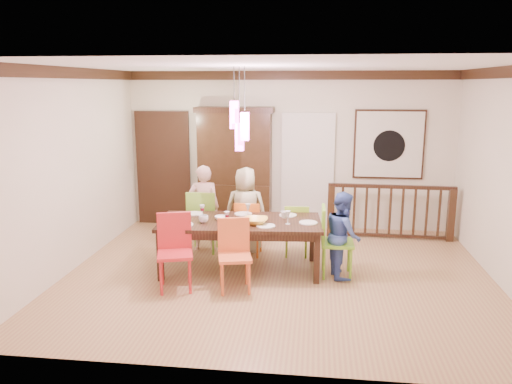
# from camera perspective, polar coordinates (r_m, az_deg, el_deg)

# --- Properties ---
(floor) EXTENTS (6.00, 6.00, 0.00)m
(floor) POSITION_cam_1_polar(r_m,az_deg,el_deg) (7.24, 2.51, -9.39)
(floor) COLOR #A4714F
(floor) RESTS_ON ground
(ceiling) EXTENTS (6.00, 6.00, 0.00)m
(ceiling) POSITION_cam_1_polar(r_m,az_deg,el_deg) (6.73, 2.75, 14.22)
(ceiling) COLOR white
(ceiling) RESTS_ON wall_back
(wall_back) EXTENTS (6.00, 0.00, 6.00)m
(wall_back) POSITION_cam_1_polar(r_m,az_deg,el_deg) (9.30, 3.80, 4.70)
(wall_back) COLOR beige
(wall_back) RESTS_ON floor
(wall_left) EXTENTS (0.00, 5.00, 5.00)m
(wall_left) POSITION_cam_1_polar(r_m,az_deg,el_deg) (7.67, -20.36, 2.34)
(wall_left) COLOR beige
(wall_left) RESTS_ON floor
(wall_right) EXTENTS (0.00, 5.00, 5.00)m
(wall_right) POSITION_cam_1_polar(r_m,az_deg,el_deg) (7.26, 26.95, 1.26)
(wall_right) COLOR beige
(wall_right) RESTS_ON floor
(crown_molding) EXTENTS (6.00, 5.00, 0.16)m
(crown_molding) POSITION_cam_1_polar(r_m,az_deg,el_deg) (6.73, 2.74, 13.54)
(crown_molding) COLOR black
(crown_molding) RESTS_ON wall_back
(panel_door) EXTENTS (1.04, 0.07, 2.24)m
(panel_door) POSITION_cam_1_polar(r_m,az_deg,el_deg) (9.74, -10.50, 2.49)
(panel_door) COLOR black
(panel_door) RESTS_ON wall_back
(white_doorway) EXTENTS (0.97, 0.05, 2.22)m
(white_doorway) POSITION_cam_1_polar(r_m,az_deg,el_deg) (9.32, 5.90, 2.19)
(white_doorway) COLOR silver
(white_doorway) RESTS_ON wall_back
(painting) EXTENTS (1.25, 0.06, 1.25)m
(painting) POSITION_cam_1_polar(r_m,az_deg,el_deg) (9.32, 14.96, 5.26)
(painting) COLOR black
(painting) RESTS_ON wall_back
(pendant_cluster) EXTENTS (0.27, 0.21, 1.14)m
(pendant_cluster) POSITION_cam_1_polar(r_m,az_deg,el_deg) (6.92, -1.89, 7.60)
(pendant_cluster) COLOR #F348BD
(pendant_cluster) RESTS_ON ceiling
(dining_table) EXTENTS (2.38, 1.22, 0.75)m
(dining_table) POSITION_cam_1_polar(r_m,az_deg,el_deg) (7.18, -1.81, -3.87)
(dining_table) COLOR black
(dining_table) RESTS_ON floor
(chair_far_left) EXTENTS (0.47, 0.47, 1.01)m
(chair_far_left) POSITION_cam_1_polar(r_m,az_deg,el_deg) (8.09, -6.03, -2.77)
(chair_far_left) COLOR #79B435
(chair_far_left) RESTS_ON floor
(chair_far_mid) EXTENTS (0.41, 0.41, 0.88)m
(chair_far_mid) POSITION_cam_1_polar(r_m,az_deg,el_deg) (7.89, -0.80, -3.68)
(chair_far_mid) COLOR #CB5B17
(chair_far_mid) RESTS_ON floor
(chair_far_right) EXTENTS (0.39, 0.39, 0.83)m
(chair_far_right) POSITION_cam_1_polar(r_m,az_deg,el_deg) (7.90, 4.66, -3.90)
(chair_far_right) COLOR #85B629
(chair_far_right) RESTS_ON floor
(chair_near_left) EXTENTS (0.56, 0.56, 1.00)m
(chair_near_left) POSITION_cam_1_polar(r_m,az_deg,el_deg) (6.63, -9.26, -6.32)
(chair_near_left) COLOR red
(chair_near_left) RESTS_ON floor
(chair_near_mid) EXTENTS (0.51, 0.51, 0.94)m
(chair_near_mid) POSITION_cam_1_polar(r_m,az_deg,el_deg) (6.54, -2.45, -6.78)
(chair_near_mid) COLOR orange
(chair_near_mid) RESTS_ON floor
(chair_end_right) EXTENTS (0.46, 0.46, 0.99)m
(chair_end_right) POSITION_cam_1_polar(r_m,az_deg,el_deg) (7.10, 9.30, -5.10)
(chair_end_right) COLOR #76BF2B
(chair_end_right) RESTS_ON floor
(china_hutch) EXTENTS (1.43, 0.46, 2.26)m
(china_hutch) POSITION_cam_1_polar(r_m,az_deg,el_deg) (9.26, -2.42, 2.71)
(china_hutch) COLOR black
(china_hutch) RESTS_ON floor
(balustrade) EXTENTS (2.17, 0.15, 0.96)m
(balustrade) POSITION_cam_1_polar(r_m,az_deg,el_deg) (9.02, 15.08, -2.08)
(balustrade) COLOR black
(balustrade) RESTS_ON floor
(person_far_left) EXTENTS (0.57, 0.44, 1.40)m
(person_far_left) POSITION_cam_1_polar(r_m,az_deg,el_deg) (8.14, -5.99, -1.80)
(person_far_left) COLOR beige
(person_far_left) RESTS_ON floor
(person_far_mid) EXTENTS (0.70, 0.48, 1.38)m
(person_far_mid) POSITION_cam_1_polar(r_m,az_deg,el_deg) (8.00, -1.20, -2.05)
(person_far_mid) COLOR #B8B28B
(person_far_mid) RESTS_ON floor
(person_end_right) EXTENTS (0.57, 0.67, 1.22)m
(person_end_right) POSITION_cam_1_polar(r_m,az_deg,el_deg) (7.09, 9.90, -4.82)
(person_end_right) COLOR #3F5BB1
(person_end_right) RESTS_ON floor
(serving_bowl) EXTENTS (0.34, 0.34, 0.08)m
(serving_bowl) POSITION_cam_1_polar(r_m,az_deg,el_deg) (6.99, -0.03, -3.32)
(serving_bowl) COLOR gold
(serving_bowl) RESTS_ON dining_table
(small_bowl) EXTENTS (0.22, 0.22, 0.06)m
(small_bowl) POSITION_cam_1_polar(r_m,az_deg,el_deg) (7.21, -4.03, -2.98)
(small_bowl) COLOR white
(small_bowl) RESTS_ON dining_table
(cup_left) EXTENTS (0.15, 0.15, 0.11)m
(cup_left) POSITION_cam_1_polar(r_m,az_deg,el_deg) (7.08, -6.03, -3.09)
(cup_left) COLOR silver
(cup_left) RESTS_ON dining_table
(cup_right) EXTENTS (0.14, 0.14, 0.10)m
(cup_right) POSITION_cam_1_polar(r_m,az_deg,el_deg) (7.30, 3.23, -2.60)
(cup_right) COLOR silver
(cup_right) RESTS_ON dining_table
(plate_far_left) EXTENTS (0.26, 0.26, 0.01)m
(plate_far_left) POSITION_cam_1_polar(r_m,az_deg,el_deg) (7.57, -7.05, -2.46)
(plate_far_left) COLOR white
(plate_far_left) RESTS_ON dining_table
(plate_far_mid) EXTENTS (0.26, 0.26, 0.01)m
(plate_far_mid) POSITION_cam_1_polar(r_m,az_deg,el_deg) (7.50, -1.45, -2.51)
(plate_far_mid) COLOR white
(plate_far_mid) RESTS_ON dining_table
(plate_far_right) EXTENTS (0.26, 0.26, 0.01)m
(plate_far_right) POSITION_cam_1_polar(r_m,az_deg,el_deg) (7.44, 3.67, -2.66)
(plate_far_right) COLOR white
(plate_far_right) RESTS_ON dining_table
(plate_near_left) EXTENTS (0.26, 0.26, 0.01)m
(plate_near_left) POSITION_cam_1_polar(r_m,az_deg,el_deg) (7.00, -8.23, -3.72)
(plate_near_left) COLOR white
(plate_near_left) RESTS_ON dining_table
(plate_near_mid) EXTENTS (0.26, 0.26, 0.01)m
(plate_near_mid) POSITION_cam_1_polar(r_m,az_deg,el_deg) (6.87, 1.12, -3.90)
(plate_near_mid) COLOR white
(plate_near_mid) RESTS_ON dining_table
(plate_end_right) EXTENTS (0.26, 0.26, 0.01)m
(plate_end_right) POSITION_cam_1_polar(r_m,az_deg,el_deg) (7.07, 6.00, -3.50)
(plate_end_right) COLOR white
(plate_end_right) RESTS_ON dining_table
(wine_glass_a) EXTENTS (0.08, 0.08, 0.19)m
(wine_glass_a) POSITION_cam_1_polar(r_m,az_deg,el_deg) (7.34, -6.15, -2.20)
(wine_glass_a) COLOR #590C19
(wine_glass_a) RESTS_ON dining_table
(wine_glass_b) EXTENTS (0.08, 0.08, 0.19)m
(wine_glass_b) POSITION_cam_1_polar(r_m,az_deg,el_deg) (7.36, -0.92, -2.08)
(wine_glass_b) COLOR silver
(wine_glass_b) RESTS_ON dining_table
(wine_glass_c) EXTENTS (0.08, 0.08, 0.19)m
(wine_glass_c) POSITION_cam_1_polar(r_m,az_deg,el_deg) (6.93, -3.35, -3.01)
(wine_glass_c) COLOR #590C19
(wine_glass_c) RESTS_ON dining_table
(wine_glass_d) EXTENTS (0.08, 0.08, 0.19)m
(wine_glass_d) POSITION_cam_1_polar(r_m,az_deg,el_deg) (6.97, 3.67, -2.93)
(wine_glass_d) COLOR silver
(wine_glass_d) RESTS_ON dining_table
(napkin) EXTENTS (0.18, 0.14, 0.01)m
(napkin) POSITION_cam_1_polar(r_m,az_deg,el_deg) (6.87, -2.84, -3.90)
(napkin) COLOR #D83359
(napkin) RESTS_ON dining_table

